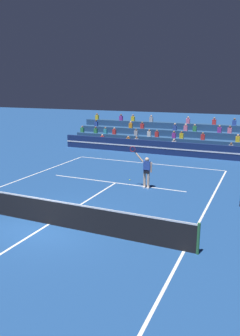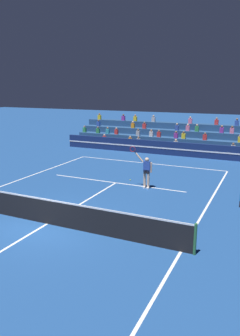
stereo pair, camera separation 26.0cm
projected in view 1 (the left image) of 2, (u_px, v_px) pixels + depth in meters
name	position (u px, v px, depth m)	size (l,w,h in m)	color
ground_plane	(49.00, 224.00, 13.19)	(120.00, 120.00, 0.00)	navy
court_lines	(49.00, 224.00, 13.19)	(11.10, 23.90, 0.01)	white
tennis_net	(48.00, 212.00, 13.06)	(12.00, 0.10, 1.10)	#2D6B38
sponsor_banner_wall	(162.00, 148.00, 26.73)	(18.00, 0.26, 1.10)	navy
bleacher_stand	(172.00, 139.00, 29.47)	(18.21, 3.80, 2.83)	navy
tennis_player	(146.00, 171.00, 17.70)	(1.28, 0.32, 2.35)	beige
tennis_ball	(130.00, 180.00, 19.37)	(0.07, 0.07, 0.07)	#C6DB33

